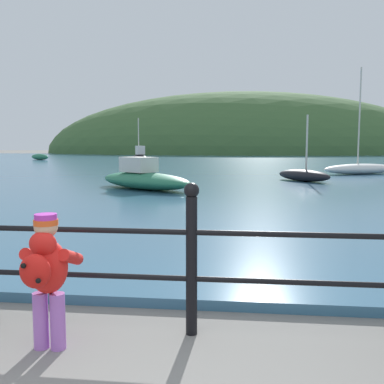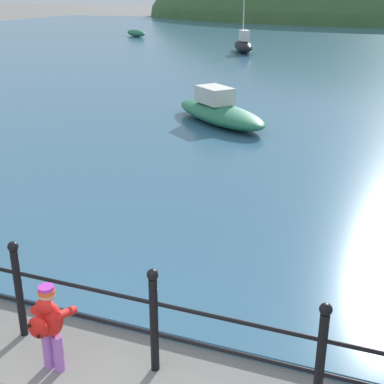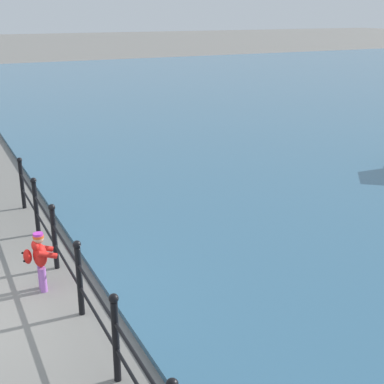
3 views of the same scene
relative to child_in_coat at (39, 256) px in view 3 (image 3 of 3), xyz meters
name	(u,v)px [view 3 (image 3 of 3)]	position (x,y,z in m)	size (l,w,h in m)	color
iron_railing	(79,276)	(1.01, 0.39, 0.04)	(10.25, 0.12, 1.21)	black
child_in_coat	(39,256)	(0.00, 0.00, 0.00)	(0.38, 0.53, 1.00)	#AD66C6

